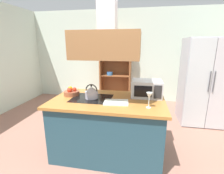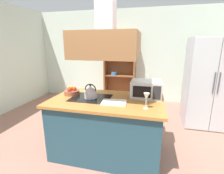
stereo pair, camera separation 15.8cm
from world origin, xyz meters
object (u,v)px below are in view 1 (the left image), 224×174
object	(u,v)px
fruit_bowl	(72,92)
microwave	(147,89)
wine_glass_on_counter	(149,97)
refrigerator	(204,82)
cutting_board	(116,102)
dish_cabinet	(116,72)
kettle	(92,92)

from	to	relation	value
fruit_bowl	microwave	bearing A→B (deg)	6.99
microwave	wine_glass_on_counter	world-z (taller)	microwave
refrigerator	wine_glass_on_counter	xyz separation A→B (m)	(-1.22, -1.68, 0.13)
fruit_bowl	wine_glass_on_counter	bearing A→B (deg)	-15.34
cutting_board	dish_cabinet	bearing A→B (deg)	99.25
wine_glass_on_counter	fruit_bowl	bearing A→B (deg)	164.66
refrigerator	microwave	xyz separation A→B (m)	(-1.24, -1.21, 0.11)
kettle	wine_glass_on_counter	xyz separation A→B (m)	(0.84, -0.24, 0.06)
refrigerator	wine_glass_on_counter	bearing A→B (deg)	-125.92
dish_cabinet	fruit_bowl	world-z (taller)	dish_cabinet
cutting_board	fruit_bowl	size ratio (longest dim) A/B	1.37
dish_cabinet	kettle	world-z (taller)	dish_cabinet
cutting_board	fruit_bowl	xyz separation A→B (m)	(-0.76, 0.23, 0.04)
dish_cabinet	microwave	xyz separation A→B (m)	(0.87, -2.36, 0.15)
kettle	fruit_bowl	bearing A→B (deg)	165.64
refrigerator	dish_cabinet	xyz separation A→B (m)	(-2.11, 1.15, -0.04)
kettle	fruit_bowl	world-z (taller)	kettle
refrigerator	wine_glass_on_counter	size ratio (longest dim) A/B	8.91
dish_cabinet	wine_glass_on_counter	size ratio (longest dim) A/B	9.54
refrigerator	cutting_board	bearing A→B (deg)	-136.45
kettle	cutting_board	bearing A→B (deg)	-18.70
microwave	kettle	bearing A→B (deg)	-163.75
dish_cabinet	wine_glass_on_counter	distance (m)	2.98
refrigerator	kettle	distance (m)	2.52
microwave	cutting_board	bearing A→B (deg)	-138.41
fruit_bowl	kettle	bearing A→B (deg)	-14.36
dish_cabinet	microwave	size ratio (longest dim) A/B	4.27
microwave	wine_glass_on_counter	distance (m)	0.48
dish_cabinet	kettle	bearing A→B (deg)	-88.98
refrigerator	kettle	size ratio (longest dim) A/B	8.37
refrigerator	cutting_board	world-z (taller)	refrigerator
refrigerator	kettle	xyz separation A→B (m)	(-2.06, -1.44, 0.08)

